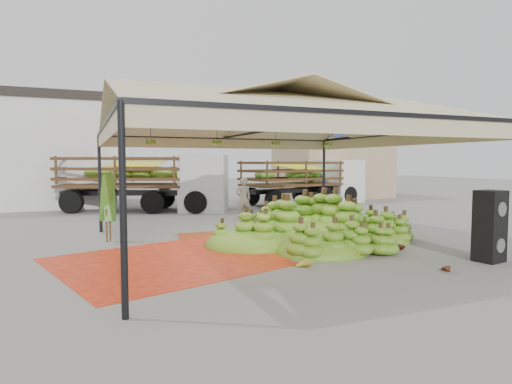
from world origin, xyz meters
name	(u,v)px	position (x,y,z in m)	size (l,w,h in m)	color
ground	(271,246)	(0.00, 0.00, 0.00)	(90.00, 90.00, 0.00)	slate
canopy_tent	(271,118)	(0.00, 0.00, 3.30)	(8.10, 8.10, 4.00)	black
building_tan	(331,164)	(10.00, 13.00, 2.07)	(6.30, 5.30, 4.10)	tan
tarp_left	(164,261)	(-2.89, -0.77, 0.01)	(4.34, 4.14, 0.01)	red
tarp_right	(260,242)	(-0.09, 0.48, 0.01)	(4.03, 4.24, 0.01)	#D05413
banana_heap	(315,220)	(1.25, -0.13, 0.63)	(5.87, 4.82, 1.26)	#59831B
hand_yellow_a	(351,253)	(1.10, -2.02, 0.11)	(0.48, 0.39, 0.22)	#B0A023
hand_yellow_b	(303,263)	(-0.36, -2.45, 0.11)	(0.48, 0.39, 0.22)	#B28823
hand_red_a	(443,267)	(2.09, -3.70, 0.09)	(0.38, 0.31, 0.17)	#542413
hand_red_b	(397,247)	(2.58, -1.80, 0.11)	(0.48, 0.39, 0.22)	#551813
hand_green	(304,251)	(0.25, -1.34, 0.10)	(0.46, 0.38, 0.21)	#326E17
hanging_bunches	(247,143)	(-0.85, -0.51, 2.62)	(4.74, 0.24, 0.20)	#427318
speaker_stack	(490,226)	(3.70, -3.42, 0.78)	(0.64, 0.58, 1.56)	black
banana_leaves	(115,239)	(-3.70, 2.54, 0.00)	(0.96, 1.36, 3.70)	#2C6F1D
vendor	(243,199)	(1.10, 4.97, 0.80)	(0.58, 0.38, 1.60)	gray
truck_left	(152,177)	(-1.63, 9.34, 1.53)	(7.62, 5.11, 2.48)	#4C2719
truck_right	(308,177)	(6.41, 9.50, 1.41)	(6.98, 3.51, 2.29)	#4D3519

